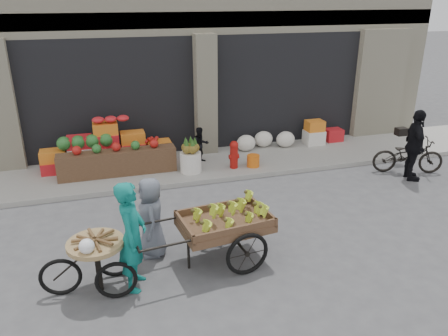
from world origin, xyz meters
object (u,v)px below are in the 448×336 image
object	(u,v)px
vendor_grey	(151,217)
cyclist	(415,145)
orange_bucket	(253,161)
vendor_woman	(132,236)
pineapple_bin	(191,162)
bicycle	(408,156)
fire_hydrant	(234,153)
banana_cart	(222,221)
seated_person	(201,145)
tricycle_cart	(97,257)

from	to	relation	value
vendor_grey	cyclist	xyz separation A→B (m)	(6.46, 1.52, 0.16)
orange_bucket	vendor_grey	distance (m)	4.34
vendor_woman	pineapple_bin	bearing A→B (deg)	-7.54
pineapple_bin	bicycle	world-z (taller)	bicycle
orange_bucket	pineapple_bin	bearing A→B (deg)	176.42
fire_hydrant	vendor_grey	size ratio (longest dim) A/B	0.50
orange_bucket	banana_cart	world-z (taller)	banana_cart
pineapple_bin	orange_bucket	size ratio (longest dim) A/B	1.62
orange_bucket	seated_person	world-z (taller)	seated_person
tricycle_cart	cyclist	size ratio (longest dim) A/B	0.83
pineapple_bin	vendor_woman	size ratio (longest dim) A/B	0.30
vendor_grey	cyclist	bearing A→B (deg)	106.34
seated_person	vendor_woman	bearing A→B (deg)	-125.07
pineapple_bin	vendor_grey	bearing A→B (deg)	-113.23
fire_hydrant	banana_cart	size ratio (longest dim) A/B	0.27
pineapple_bin	tricycle_cart	size ratio (longest dim) A/B	0.36
banana_cart	vendor_grey	size ratio (longest dim) A/B	1.83
pineapple_bin	tricycle_cart	xyz separation A→B (m)	(-2.31, -3.98, 0.20)
seated_person	cyclist	distance (m)	5.22
pineapple_bin	seated_person	bearing A→B (deg)	56.31
pineapple_bin	banana_cart	xyz separation A→B (m)	(-0.30, -3.76, 0.39)
vendor_woman	bicycle	world-z (taller)	vendor_woman
orange_bucket	cyclist	size ratio (longest dim) A/B	0.18
vendor_grey	cyclist	size ratio (longest dim) A/B	0.82
tricycle_cart	vendor_grey	size ratio (longest dim) A/B	1.01
seated_person	fire_hydrant	bearing A→B (deg)	-52.88
fire_hydrant	vendor_grey	xyz separation A→B (m)	(-2.48, -3.17, 0.21)
orange_bucket	tricycle_cart	bearing A→B (deg)	-135.24
seated_person	vendor_grey	xyz separation A→B (m)	(-1.78, -3.82, 0.12)
vendor_grey	banana_cart	bearing A→B (deg)	66.91
fire_hydrant	tricycle_cart	xyz separation A→B (m)	(-3.41, -3.93, 0.06)
banana_cart	seated_person	bearing A→B (deg)	74.20
banana_cart	bicycle	size ratio (longest dim) A/B	1.51
tricycle_cart	pineapple_bin	bearing A→B (deg)	62.38
cyclist	tricycle_cart	bearing A→B (deg)	127.63
tricycle_cart	vendor_woman	bearing A→B (deg)	-3.81
tricycle_cart	banana_cart	bearing A→B (deg)	8.79
orange_bucket	cyclist	distance (m)	3.88
bicycle	banana_cart	bearing A→B (deg)	134.25
pineapple_bin	banana_cart	world-z (taller)	banana_cart
orange_bucket	fire_hydrant	bearing A→B (deg)	174.29
orange_bucket	bicycle	size ratio (longest dim) A/B	0.19
tricycle_cart	bicycle	distance (m)	8.05
fire_hydrant	tricycle_cart	distance (m)	5.20
seated_person	cyclist	xyz separation A→B (m)	(4.68, -2.31, 0.28)
bicycle	cyclist	size ratio (longest dim) A/B	0.99
vendor_woman	tricycle_cart	distance (m)	0.62
orange_bucket	vendor_grey	size ratio (longest dim) A/B	0.23
banana_cart	vendor_grey	world-z (taller)	vendor_grey
orange_bucket	tricycle_cart	xyz separation A→B (m)	(-3.91, -3.88, 0.30)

